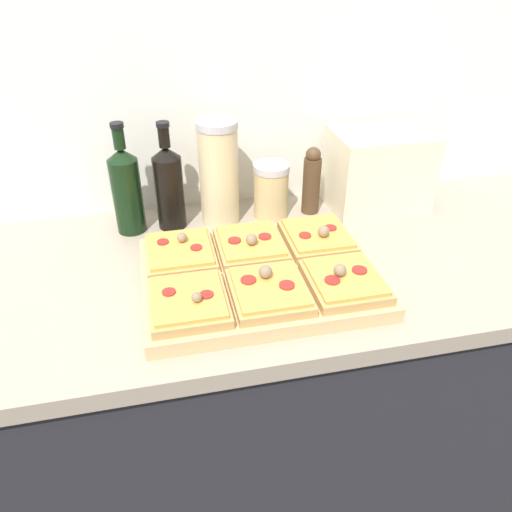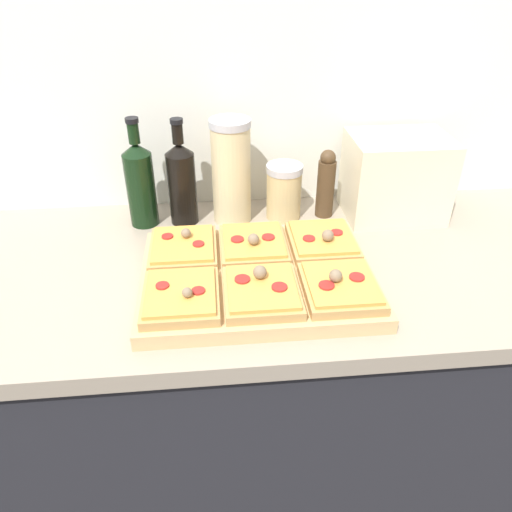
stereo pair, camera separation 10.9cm
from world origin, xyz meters
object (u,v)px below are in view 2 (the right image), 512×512
Objects in this scene: wine_bottle at (182,182)px; toaster_oven at (396,177)px; cutting_board at (257,278)px; pepper_mill at (326,184)px; olive_oil_bottle at (140,183)px; grain_jar_short at (284,191)px; grain_jar_tall at (230,172)px.

toaster_oven is at bearing -1.09° from wine_bottle.
cutting_board is 1.81× the size of toaster_oven.
toaster_oven reaches higher than pepper_mill.
olive_oil_bottle is at bearing 180.00° from wine_bottle.
pepper_mill is (0.37, 0.00, -0.02)m from wine_bottle.
wine_bottle is 1.87× the size of grain_jar_short.
olive_oil_bottle is 1.02× the size of toaster_oven.
grain_jar_tall is 0.98× the size of toaster_oven.
grain_jar_short is at bearing 0.00° from wine_bottle.
cutting_board is at bearing -82.24° from grain_jar_tall.
olive_oil_bottle is (-0.27, 0.30, 0.10)m from cutting_board.
grain_jar_tall is 0.44m from toaster_oven.
grain_jar_short is at bearing 0.00° from olive_oil_bottle.
grain_jar_short is (0.10, 0.30, 0.06)m from cutting_board.
cutting_board is at bearing -108.35° from grain_jar_short.
cutting_board is 0.50m from toaster_oven.
grain_jar_tall is at bearing 178.61° from toaster_oven.
grain_jar_short is 0.30m from toaster_oven.
pepper_mill is (0.11, 0.00, 0.02)m from grain_jar_short.
olive_oil_bottle is at bearing 131.64° from cutting_board.
grain_jar_tall is (0.23, 0.00, 0.02)m from olive_oil_bottle.
toaster_oven is at bearing -3.32° from pepper_mill.
wine_bottle is at bearing -180.00° from grain_jar_tall.
cutting_board is 0.41m from olive_oil_bottle.
grain_jar_tall is 1.83× the size of grain_jar_short.
grain_jar_tall is (-0.04, 0.30, 0.12)m from cutting_board.
grain_jar_short is 0.80× the size of pepper_mill.
pepper_mill is at bearing 0.00° from wine_bottle.
cutting_board is 0.32m from grain_jar_short.
wine_bottle is at bearing 178.91° from toaster_oven.
cutting_board is 0.36m from wine_bottle.
grain_jar_tall is at bearing 97.76° from cutting_board.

